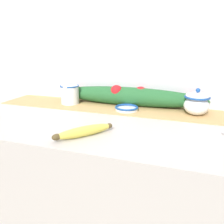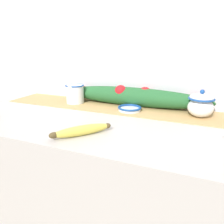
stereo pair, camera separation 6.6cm
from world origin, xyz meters
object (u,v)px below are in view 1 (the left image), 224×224
object	(u,v)px
small_dish	(127,108)
spoon	(223,132)
cream_pitcher	(70,94)
sugar_bowl	(197,103)
banana	(84,131)

from	to	relation	value
small_dish	spoon	bearing A→B (deg)	-22.67
cream_pitcher	small_dish	world-z (taller)	cream_pitcher
sugar_bowl	spoon	bearing A→B (deg)	-65.89
cream_pitcher	banana	size ratio (longest dim) A/B	0.62
spoon	small_dish	bearing A→B (deg)	179.04
small_dish	spoon	distance (m)	0.44
sugar_bowl	small_dish	distance (m)	0.32
small_dish	spoon	world-z (taller)	small_dish
sugar_bowl	cream_pitcher	bearing A→B (deg)	179.88
banana	spoon	xyz separation A→B (m)	(0.47, 0.18, -0.01)
cream_pitcher	sugar_bowl	size ratio (longest dim) A/B	0.97
cream_pitcher	small_dish	bearing A→B (deg)	-5.48
banana	spoon	size ratio (longest dim) A/B	1.28
cream_pitcher	sugar_bowl	xyz separation A→B (m)	(0.65, -0.00, 0.00)
small_dish	banana	bearing A→B (deg)	-100.22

